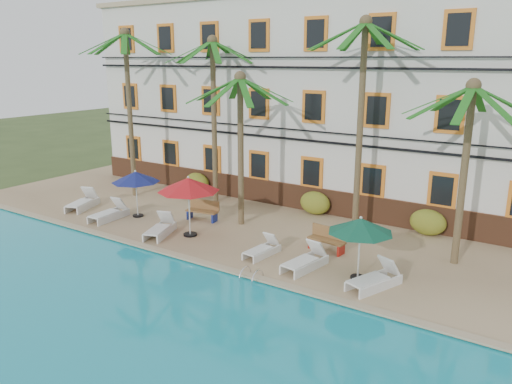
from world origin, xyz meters
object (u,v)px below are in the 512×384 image
Objects in this scene: palm_a at (128,91)px; lounger_c at (160,228)px; palm_d at (362,99)px; lounger_b at (109,213)px; umbrella_red at (188,185)px; bench_left at (203,210)px; lounger_d at (262,249)px; lounger_f at (375,279)px; pool_ladder at (251,278)px; umbrella_green at (361,226)px; palm_c at (240,126)px; bench_right at (328,239)px; umbrella_blue at (136,177)px; lounger_a at (83,202)px; palm_e at (467,145)px; palm_b at (214,98)px; lounger_e at (305,260)px.

lounger_c is at bearing -34.70° from palm_a.
palm_d is 12.26m from lounger_b.
umbrella_red reaches higher than bench_left.
lounger_f is (4.48, -0.29, 0.05)m from lounger_d.
lounger_c is 9.25m from lounger_f.
palm_d is at bearing 79.75° from pool_ladder.
umbrella_green is at bearing -13.40° from palm_a.
palm_c reaches higher than umbrella_red.
palm_a is 5.59× the size of bench_right.
pool_ladder is (5.55, -1.45, -0.30)m from lounger_c.
lounger_b is 1.30× the size of bench_left.
umbrella_blue reaches higher than lounger_a.
umbrella_blue is 1.01× the size of umbrella_green.
umbrella_red is 7.47m from umbrella_green.
umbrella_red is (-9.87, -3.04, -2.13)m from palm_e.
palm_c is 8.80m from lounger_f.
palm_d is 5.69m from bench_right.
bench_right is at bearing 142.05° from lounger_f.
bench_left is (1.38, -2.74, -4.82)m from palm_b.
palm_b is 5.71m from bench_left.
lounger_f is (10.44, -5.12, -4.99)m from palm_b.
lounger_a reaches higher than bench_right.
bench_left is at bearing 85.75° from lounger_c.
palm_e is at bearing 13.32° from lounger_b.
lounger_f is (12.70, -0.10, -0.00)m from lounger_b.
palm_c reaches higher than lounger_d.
bench_right is (12.49, 1.51, 0.15)m from lounger_a.
palm_b reaches higher than lounger_f.
palm_c is at bearing -6.29° from palm_a.
palm_e is 4.67m from umbrella_green.
umbrella_green is (6.54, -2.53, -2.51)m from palm_c.
palm_d is at bearing 88.00° from bench_right.
umbrella_green is at bearing -0.90° from lounger_a.
lounger_f is (2.58, -4.56, -5.28)m from palm_d.
lounger_b is 1.18× the size of lounger_d.
umbrella_blue reaches higher than bench_right.
palm_a is 8.60m from lounger_c.
palm_e is at bearing 9.95° from umbrella_blue.
lounger_e is 1.98m from bench_right.
palm_b is 9.18m from lounger_d.
palm_a is at bearing 173.71° from palm_c.
palm_d is at bearing 166.17° from palm_e.
umbrella_red is at bearing 4.66° from lounger_b.
palm_a reaches higher than umbrella_blue.
lounger_d reaches higher than pool_ladder.
palm_e is at bearing 38.56° from lounger_e.
palm_e is 3.24× the size of lounger_b.
lounger_f is (0.72, -0.34, -1.56)m from umbrella_green.
umbrella_red is 1.49× the size of lounger_d.
palm_e is 2.56× the size of umbrella_red.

